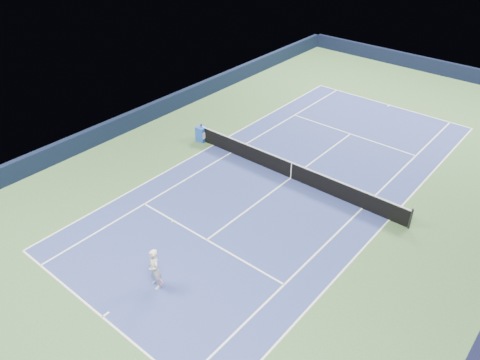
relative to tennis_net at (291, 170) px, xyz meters
The scene contains 18 objects.
ground 0.50m from the tennis_net, ahead, with size 40.00×40.00×0.00m, color #3A5D33.
wall_far 19.83m from the tennis_net, 90.00° to the left, with size 22.00×0.35×1.10m, color black.
wall_left 10.83m from the tennis_net, behind, with size 0.35×40.00×1.10m, color black.
court_surface 0.50m from the tennis_net, ahead, with size 10.97×23.77×0.01m, color navy.
baseline_far 11.90m from the tennis_net, 90.00° to the left, with size 10.97×0.08×0.00m, color white.
baseline_near 11.90m from the tennis_net, 90.00° to the right, with size 10.97×0.08×0.00m, color white.
sideline_doubles_right 5.51m from the tennis_net, ahead, with size 0.08×23.77×0.00m, color white.
sideline_doubles_left 5.51m from the tennis_net, behind, with size 0.08×23.77×0.00m, color white.
sideline_singles_right 4.14m from the tennis_net, ahead, with size 0.08×23.77×0.00m, color white.
sideline_singles_left 4.14m from the tennis_net, behind, with size 0.08×23.77×0.00m, color white.
service_line_far 6.42m from the tennis_net, 90.00° to the left, with size 8.23×0.08×0.00m, color white.
service_line_near 6.42m from the tennis_net, 90.00° to the right, with size 8.23×0.08×0.00m, color white.
center_service_line 0.50m from the tennis_net, ahead, with size 0.08×12.80×0.00m, color white.
center_mark_far 11.75m from the tennis_net, 90.00° to the left, with size 0.08×0.30×0.00m, color white.
center_mark_near 11.75m from the tennis_net, 90.00° to the right, with size 0.08×0.30×0.00m, color white.
tennis_net is the anchor object (origin of this frame).
sponsor_cube 6.40m from the tennis_net, behind, with size 0.60×0.54×0.91m.
tennis_player 9.62m from the tennis_net, 87.85° to the right, with size 0.85×1.34×2.62m.
Camera 1 is at (11.03, -17.38, 13.38)m, focal length 35.00 mm.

